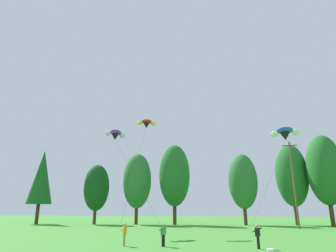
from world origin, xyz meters
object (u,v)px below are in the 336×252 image
parafoil_kite_high_red_yellow (146,124)px  kite_flyer_far (258,234)px  kite_flyer_mid (163,233)px  parafoil_kite_far_blue_white (285,133)px  utility_pole (294,182)px  picnic_cooler (270,252)px  parafoil_kite_mid_purple (115,135)px  kite_flyer_near (124,232)px

parafoil_kite_high_red_yellow → kite_flyer_far: bearing=-44.7°
kite_flyer_mid → parafoil_kite_far_blue_white: parafoil_kite_far_blue_white is taller
utility_pole → picnic_cooler: 28.27m
parafoil_kite_far_blue_white → picnic_cooler: 25.23m
parafoil_kite_far_blue_white → kite_flyer_mid: bearing=-126.1°
kite_flyer_far → parafoil_kite_mid_purple: (-15.43, 9.99, 10.75)m
kite_flyer_mid → parafoil_kite_mid_purple: (-8.45, 10.07, 10.75)m
picnic_cooler → kite_flyer_mid: bearing=74.7°
kite_flyer_far → utility_pole: bearing=71.5°
parafoil_kite_high_red_yellow → kite_flyer_near: bearing=-81.1°
kite_flyer_mid → utility_pole: bearing=58.0°
kite_flyer_near → parafoil_kite_high_red_yellow: parafoil_kite_high_red_yellow is taller
parafoil_kite_high_red_yellow → picnic_cooler: (12.33, -14.38, -13.34)m
parafoil_kite_mid_purple → picnic_cooler: bearing=-38.5°
kite_flyer_near → kite_flyer_mid: (3.02, 0.32, 0.00)m
kite_flyer_mid → picnic_cooler: (7.41, -2.55, -0.83)m
utility_pole → parafoil_kite_far_blue_white: (-1.56, -5.53, 6.22)m
utility_pole → kite_flyer_near: 30.68m
parafoil_kite_high_red_yellow → parafoil_kite_mid_purple: parafoil_kite_high_red_yellow is taller
kite_flyer_far → parafoil_kite_far_blue_white: 22.76m
kite_flyer_far → picnic_cooler: size_ratio=3.25×
parafoil_kite_mid_purple → parafoil_kite_far_blue_white: (21.83, 8.29, 1.20)m
kite_flyer_near → kite_flyer_mid: size_ratio=1.00×
kite_flyer_near → parafoil_kite_mid_purple: parafoil_kite_mid_purple is taller
kite_flyer_mid → kite_flyer_far: (6.98, 0.08, 0.00)m
utility_pole → kite_flyer_mid: size_ratio=7.63×
kite_flyer_far → parafoil_kite_high_red_yellow: parafoil_kite_high_red_yellow is taller
kite_flyer_mid → parafoil_kite_mid_purple: bearing=130.0°
parafoil_kite_high_red_yellow → picnic_cooler: bearing=-49.4°
utility_pole → parafoil_kite_far_blue_white: parafoil_kite_far_blue_white is taller
parafoil_kite_far_blue_white → utility_pole: bearing=74.2°
parafoil_kite_mid_purple → parafoil_kite_far_blue_white: parafoil_kite_far_blue_white is taller
kite_flyer_near → parafoil_kite_mid_purple: 15.91m
kite_flyer_mid → parafoil_kite_far_blue_white: 25.67m
kite_flyer_mid → parafoil_kite_mid_purple: 16.99m
kite_flyer_mid → picnic_cooler: bearing=-19.0°
kite_flyer_near → parafoil_kite_mid_purple: size_ratio=0.15×
parafoil_kite_mid_purple → picnic_cooler: size_ratio=21.38×
kite_flyer_near → utility_pole: bearing=53.4°
parafoil_kite_mid_purple → picnic_cooler: parafoil_kite_mid_purple is taller
parafoil_kite_mid_purple → parafoil_kite_high_red_yellow: bearing=26.4°
parafoil_kite_far_blue_white → picnic_cooler: (-5.96, -20.92, -12.78)m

